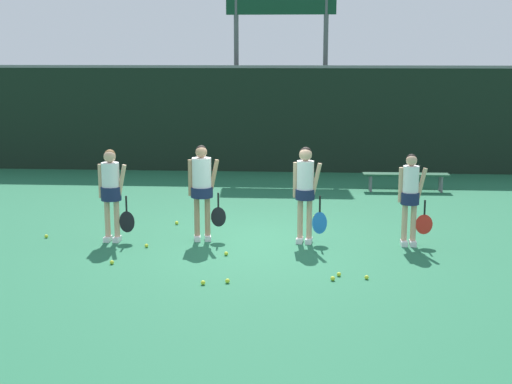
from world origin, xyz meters
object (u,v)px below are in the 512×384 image
Objects in this scene: tennis_ball_5 at (146,246)px; tennis_ball_3 at (333,279)px; tennis_ball_4 at (177,223)px; tennis_ball_6 at (203,283)px; tennis_ball_2 at (227,281)px; tennis_ball_8 at (339,274)px; tennis_ball_0 at (112,262)px; player_2 at (306,186)px; player_0 at (111,188)px; tennis_ball_10 at (367,277)px; bench_courtside at (406,176)px; player_3 at (411,193)px; tennis_ball_1 at (46,236)px; tennis_ball_7 at (315,217)px; tennis_ball_9 at (226,254)px; player_1 at (202,184)px; scoreboard at (281,13)px.

tennis_ball_3 is at bearing -27.05° from tennis_ball_5.
tennis_ball_6 is (1.06, -3.69, -0.00)m from tennis_ball_4.
tennis_ball_2 reaches higher than tennis_ball_8.
tennis_ball_2 is at bearing -48.68° from tennis_ball_5.
tennis_ball_3 reaches higher than tennis_ball_0.
tennis_ball_5 is at bearing -162.22° from player_2.
player_0 is 3.24m from tennis_ball_6.
player_2 is 26.28× the size of tennis_ball_5.
tennis_ball_4 is (0.56, 2.76, 0.00)m from tennis_ball_0.
tennis_ball_2 and tennis_ball_4 have the same top height.
player_2 is at bearing 10.86° from tennis_ball_5.
tennis_ball_5 is at bearing 157.56° from tennis_ball_10.
bench_courtside is 7.67m from tennis_ball_5.
player_2 is 3.64m from tennis_ball_0.
player_3 is at bearing 2.49° from player_0.
tennis_ball_8 is (5.32, -1.93, -0.00)m from tennis_ball_1.
tennis_ball_4 is at bearing 28.36° from tennis_ball_1.
player_3 is at bearing -49.80° from tennis_ball_7.
tennis_ball_0 and tennis_ball_9 have the same top height.
tennis_ball_1 reaches higher than tennis_ball_10.
bench_courtside reaches higher than tennis_ball_4.
player_1 reaches higher than tennis_ball_2.
bench_courtside is 7.28m from tennis_ball_10.
tennis_ball_10 is (-0.91, -2.02, -0.92)m from player_3.
tennis_ball_2 is (0.72, -2.45, -1.01)m from player_1.
bench_courtside reaches higher than tennis_ball_6.
player_0 is at bearing -125.12° from tennis_ball_4.
tennis_ball_8 is 1.01× the size of tennis_ball_10.
tennis_ball_6 is at bearing -93.70° from scoreboard.
tennis_ball_4 is (-2.56, 1.18, -1.00)m from player_2.
player_3 is 23.24× the size of tennis_ball_2.
player_2 reaches higher than tennis_ball_8.
player_2 reaches higher than tennis_ball_1.
bench_courtside is at bearing 70.78° from player_2.
tennis_ball_0 is at bearing -74.17° from player_0.
player_2 reaches higher than tennis_ball_0.
player_1 reaches higher than tennis_ball_6.
tennis_ball_5 is at bearing -102.29° from scoreboard.
player_0 is 24.60× the size of tennis_ball_0.
tennis_ball_7 is at bearing 61.82° from tennis_ball_9.
player_1 is 1.07× the size of player_3.
tennis_ball_2 is 1.07× the size of tennis_ball_5.
tennis_ball_0 is 1.91m from tennis_ball_9.
player_3 is at bearing 5.95° from tennis_ball_5.
tennis_ball_3 is 4.50m from tennis_ball_4.
bench_courtside is at bearing -48.69° from scoreboard.
tennis_ball_3 is (-2.04, -7.21, -0.35)m from bench_courtside.
player_0 is 25.79× the size of tennis_ball_10.
tennis_ball_0 is at bearing 150.25° from tennis_ball_6.
tennis_ball_1 is (-4.02, -8.74, -4.45)m from scoreboard.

